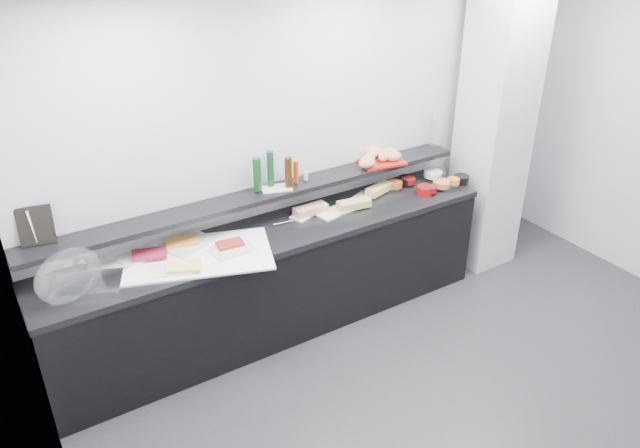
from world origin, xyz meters
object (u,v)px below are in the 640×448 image
bread_tray (381,162)px  carafe (436,131)px  condiment_tray (277,188)px  cloche_base (88,285)px  sandwich_plate_mid (338,211)px  framed_print (36,226)px

bread_tray → carafe: (0.63, 0.05, 0.14)m
condiment_tray → carafe: (1.63, 0.03, 0.14)m
cloche_base → carafe: size_ratio=1.43×
bread_tray → sandwich_plate_mid: bearing=-153.4°
sandwich_plate_mid → bread_tray: (0.53, 0.15, 0.25)m
framed_print → carafe: bearing=11.2°
sandwich_plate_mid → condiment_tray: 0.55m
sandwich_plate_mid → condiment_tray: size_ratio=1.64×
bread_tray → carafe: bearing=15.0°
cloche_base → bread_tray: 2.53m
condiment_tray → carafe: carafe is taller
cloche_base → condiment_tray: condiment_tray is taller
bread_tray → carafe: size_ratio=1.22×
sandwich_plate_mid → bread_tray: bread_tray is taller
cloche_base → carafe: (3.15, 0.23, 0.38)m
framed_print → cloche_base: bearing=-43.6°
bread_tray → cloche_base: bearing=-165.1°
cloche_base → bread_tray: bread_tray is taller
bread_tray → framed_print: bearing=-171.5°
cloche_base → carafe: bearing=26.3°
framed_print → carafe: (3.34, -0.05, 0.02)m
cloche_base → condiment_tray: (1.51, 0.20, 0.24)m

